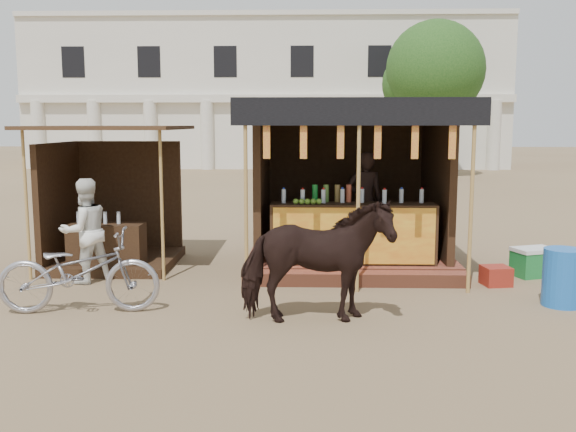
# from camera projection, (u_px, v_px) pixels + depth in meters

# --- Properties ---
(ground) EXTENTS (120.00, 120.00, 0.00)m
(ground) POSITION_uv_depth(u_px,v_px,m) (284.00, 324.00, 7.79)
(ground) COLOR #846B4C
(ground) RESTS_ON ground
(main_stall) EXTENTS (3.60, 3.61, 2.78)m
(main_stall) POSITION_uv_depth(u_px,v_px,m) (350.00, 206.00, 10.94)
(main_stall) COLOR brown
(main_stall) RESTS_ON ground
(secondary_stall) EXTENTS (2.40, 2.40, 2.38)m
(secondary_stall) POSITION_uv_depth(u_px,v_px,m) (106.00, 216.00, 10.96)
(secondary_stall) COLOR #352313
(secondary_stall) RESTS_ON ground
(cow) EXTENTS (1.89, 1.00, 1.53)m
(cow) POSITION_uv_depth(u_px,v_px,m) (316.00, 261.00, 7.74)
(cow) COLOR black
(cow) RESTS_ON ground
(motorbike) EXTENTS (2.11, 0.91, 1.08)m
(motorbike) POSITION_uv_depth(u_px,v_px,m) (79.00, 271.00, 8.22)
(motorbike) COLOR #9B9AA2
(motorbike) RESTS_ON ground
(bystander) EXTENTS (0.98, 0.97, 1.60)m
(bystander) POSITION_uv_depth(u_px,v_px,m) (85.00, 231.00, 9.74)
(bystander) COLOR white
(bystander) RESTS_ON ground
(blue_barrel) EXTENTS (0.57, 0.57, 0.77)m
(blue_barrel) POSITION_uv_depth(u_px,v_px,m) (563.00, 277.00, 8.54)
(blue_barrel) COLOR blue
(blue_barrel) RESTS_ON ground
(red_crate) EXTENTS (0.44, 0.43, 0.29)m
(red_crate) POSITION_uv_depth(u_px,v_px,m) (496.00, 276.00, 9.66)
(red_crate) COLOR maroon
(red_crate) RESTS_ON ground
(cooler) EXTENTS (0.75, 0.63, 0.46)m
(cooler) POSITION_uv_depth(u_px,v_px,m) (534.00, 262.00, 10.22)
(cooler) COLOR #1A7733
(cooler) RESTS_ON ground
(background_building) EXTENTS (26.00, 7.45, 8.18)m
(background_building) POSITION_uv_depth(u_px,v_px,m) (268.00, 96.00, 36.90)
(background_building) COLOR silver
(background_building) RESTS_ON ground
(tree) EXTENTS (4.50, 4.40, 7.00)m
(tree) POSITION_uv_depth(u_px,v_px,m) (430.00, 74.00, 28.86)
(tree) COLOR #382314
(tree) RESTS_ON ground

